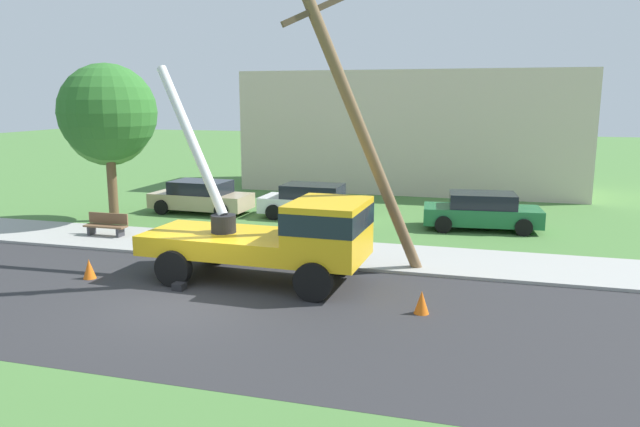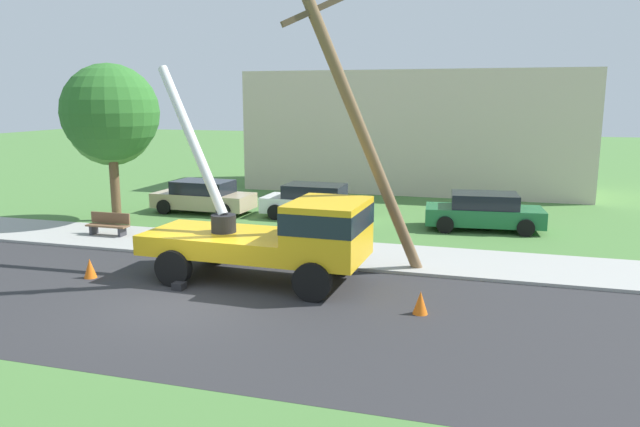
{
  "view_description": "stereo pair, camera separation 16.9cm",
  "coord_description": "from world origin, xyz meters",
  "px_view_note": "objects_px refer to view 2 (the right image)",
  "views": [
    {
      "loc": [
        7.16,
        -12.73,
        5.04
      ],
      "look_at": [
        2.65,
        3.26,
        1.81
      ],
      "focal_mm": 33.68,
      "sensor_mm": 36.0,
      "label": 1
    },
    {
      "loc": [
        7.32,
        -12.68,
        5.04
      ],
      "look_at": [
        2.65,
        3.26,
        1.81
      ],
      "focal_mm": 33.68,
      "sensor_mm": 36.0,
      "label": 2
    }
  ],
  "objects_px": {
    "leaning_utility_pole": "(360,127)",
    "traffic_cone_ahead": "(420,303)",
    "parked_sedan_tan": "(204,197)",
    "parked_sedan_green": "(484,211)",
    "traffic_cone_behind": "(90,268)",
    "roadside_tree_near": "(111,124)",
    "roadside_tree_far": "(110,113)",
    "park_bench": "(109,225)",
    "parked_sedan_white": "(315,201)",
    "utility_truck": "(283,233)"
  },
  "relations": [
    {
      "from": "parked_sedan_green",
      "to": "parked_sedan_white",
      "type": "bearing_deg",
      "value": 176.61
    },
    {
      "from": "traffic_cone_behind",
      "to": "roadside_tree_far",
      "type": "xyz_separation_m",
      "value": [
        -3.8,
        6.76,
        4.15
      ]
    },
    {
      "from": "leaning_utility_pole",
      "to": "roadside_tree_near",
      "type": "distance_m",
      "value": 12.47
    },
    {
      "from": "parked_sedan_tan",
      "to": "park_bench",
      "type": "xyz_separation_m",
      "value": [
        -1.09,
        -5.34,
        -0.25
      ]
    },
    {
      "from": "utility_truck",
      "to": "parked_sedan_tan",
      "type": "height_order",
      "value": "utility_truck"
    },
    {
      "from": "traffic_cone_ahead",
      "to": "parked_sedan_white",
      "type": "relative_size",
      "value": 0.13
    },
    {
      "from": "park_bench",
      "to": "traffic_cone_ahead",
      "type": "bearing_deg",
      "value": -21.68
    },
    {
      "from": "roadside_tree_near",
      "to": "roadside_tree_far",
      "type": "relative_size",
      "value": 0.9
    },
    {
      "from": "parked_sedan_tan",
      "to": "roadside_tree_far",
      "type": "height_order",
      "value": "roadside_tree_far"
    },
    {
      "from": "parked_sedan_white",
      "to": "parked_sedan_green",
      "type": "bearing_deg",
      "value": -3.39
    },
    {
      "from": "parked_sedan_green",
      "to": "parked_sedan_tan",
      "type": "bearing_deg",
      "value": 179.36
    },
    {
      "from": "traffic_cone_ahead",
      "to": "parked_sedan_green",
      "type": "bearing_deg",
      "value": 83.13
    },
    {
      "from": "parked_sedan_tan",
      "to": "parked_sedan_white",
      "type": "bearing_deg",
      "value": 3.12
    },
    {
      "from": "utility_truck",
      "to": "park_bench",
      "type": "relative_size",
      "value": 4.22
    },
    {
      "from": "roadside_tree_near",
      "to": "traffic_cone_behind",
      "type": "bearing_deg",
      "value": -60.09
    },
    {
      "from": "roadside_tree_near",
      "to": "leaning_utility_pole",
      "type": "bearing_deg",
      "value": -23.53
    },
    {
      "from": "roadside_tree_far",
      "to": "roadside_tree_near",
      "type": "bearing_deg",
      "value": 126.86
    },
    {
      "from": "roadside_tree_far",
      "to": "leaning_utility_pole",
      "type": "bearing_deg",
      "value": -22.02
    },
    {
      "from": "parked_sedan_green",
      "to": "roadside_tree_far",
      "type": "bearing_deg",
      "value": -168.54
    },
    {
      "from": "roadside_tree_near",
      "to": "parked_sedan_green",
      "type": "bearing_deg",
      "value": 9.25
    },
    {
      "from": "traffic_cone_behind",
      "to": "parked_sedan_tan",
      "type": "relative_size",
      "value": 0.13
    },
    {
      "from": "leaning_utility_pole",
      "to": "traffic_cone_ahead",
      "type": "relative_size",
      "value": 14.87
    },
    {
      "from": "utility_truck",
      "to": "leaning_utility_pole",
      "type": "xyz_separation_m",
      "value": [
        1.85,
        1.14,
        2.84
      ]
    },
    {
      "from": "parked_sedan_white",
      "to": "park_bench",
      "type": "relative_size",
      "value": 2.77
    },
    {
      "from": "traffic_cone_behind",
      "to": "parked_sedan_green",
      "type": "relative_size",
      "value": 0.12
    },
    {
      "from": "leaning_utility_pole",
      "to": "park_bench",
      "type": "relative_size",
      "value": 5.2
    },
    {
      "from": "parked_sedan_white",
      "to": "roadside_tree_far",
      "type": "relative_size",
      "value": 0.7
    },
    {
      "from": "park_bench",
      "to": "parked_sedan_green",
      "type": "bearing_deg",
      "value": 21.72
    },
    {
      "from": "parked_sedan_white",
      "to": "roadside_tree_far",
      "type": "bearing_deg",
      "value": -155.89
    },
    {
      "from": "utility_truck",
      "to": "roadside_tree_near",
      "type": "bearing_deg",
      "value": 147.44
    },
    {
      "from": "parked_sedan_white",
      "to": "traffic_cone_behind",
      "type": "bearing_deg",
      "value": -109.69
    },
    {
      "from": "traffic_cone_ahead",
      "to": "roadside_tree_far",
      "type": "bearing_deg",
      "value": 151.84
    },
    {
      "from": "utility_truck",
      "to": "roadside_tree_far",
      "type": "distance_m",
      "value": 11.18
    },
    {
      "from": "parked_sedan_white",
      "to": "park_bench",
      "type": "bearing_deg",
      "value": -137.59
    },
    {
      "from": "traffic_cone_ahead",
      "to": "leaning_utility_pole",
      "type": "bearing_deg",
      "value": 129.19
    },
    {
      "from": "traffic_cone_behind",
      "to": "parked_sedan_green",
      "type": "distance_m",
      "value": 14.3
    },
    {
      "from": "traffic_cone_behind",
      "to": "parked_sedan_white",
      "type": "xyz_separation_m",
      "value": [
        3.61,
        10.07,
        0.43
      ]
    },
    {
      "from": "traffic_cone_behind",
      "to": "roadside_tree_near",
      "type": "bearing_deg",
      "value": 119.91
    },
    {
      "from": "parked_sedan_white",
      "to": "roadside_tree_near",
      "type": "height_order",
      "value": "roadside_tree_near"
    },
    {
      "from": "parked_sedan_tan",
      "to": "park_bench",
      "type": "bearing_deg",
      "value": -101.49
    },
    {
      "from": "utility_truck",
      "to": "park_bench",
      "type": "bearing_deg",
      "value": 157.43
    },
    {
      "from": "utility_truck",
      "to": "roadside_tree_near",
      "type": "xyz_separation_m",
      "value": [
        -9.58,
        6.11,
        2.57
      ]
    },
    {
      "from": "leaning_utility_pole",
      "to": "roadside_tree_far",
      "type": "relative_size",
      "value": 1.31
    },
    {
      "from": "traffic_cone_ahead",
      "to": "park_bench",
      "type": "xyz_separation_m",
      "value": [
        -11.88,
        4.72,
        0.18
      ]
    },
    {
      "from": "parked_sedan_tan",
      "to": "parked_sedan_green",
      "type": "distance_m",
      "value": 11.99
    },
    {
      "from": "park_bench",
      "to": "roadside_tree_near",
      "type": "distance_m",
      "value": 4.79
    },
    {
      "from": "traffic_cone_ahead",
      "to": "park_bench",
      "type": "bearing_deg",
      "value": 158.32
    },
    {
      "from": "leaning_utility_pole",
      "to": "park_bench",
      "type": "xyz_separation_m",
      "value": [
        -9.79,
        2.16,
        -3.78
      ]
    },
    {
      "from": "traffic_cone_behind",
      "to": "roadside_tree_near",
      "type": "xyz_separation_m",
      "value": [
        -4.18,
        7.27,
        3.7
      ]
    },
    {
      "from": "leaning_utility_pole",
      "to": "park_bench",
      "type": "bearing_deg",
      "value": 167.54
    }
  ]
}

